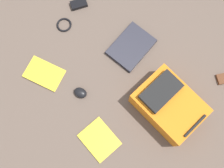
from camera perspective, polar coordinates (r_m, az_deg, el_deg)
name	(u,v)px	position (r m, az deg, el deg)	size (l,w,h in m)	color
ground_plane	(116,89)	(1.88, 0.80, -1.03)	(4.04, 4.04, 0.00)	brown
backpack	(168,105)	(1.80, 11.68, -4.23)	(0.39, 0.48, 0.21)	orange
laptop	(131,47)	(1.96, 4.03, 7.80)	(0.33, 0.26, 0.03)	#24242C
book_blue	(99,140)	(1.83, -2.64, -11.54)	(0.24, 0.28, 0.01)	silver
book_manual	(44,74)	(1.95, -13.95, 2.10)	(0.21, 0.28, 0.02)	silver
computer_mouse	(80,93)	(1.86, -6.63, -1.82)	(0.07, 0.09, 0.04)	black
cable_coil	(64,25)	(2.07, -10.00, 12.10)	(0.11, 0.11, 0.01)	black
power_brick	(79,4)	(2.12, -6.95, 16.27)	(0.07, 0.12, 0.03)	black
earbud_pouch	(222,79)	(2.04, 22.09, 1.02)	(0.07, 0.07, 0.02)	#59331E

